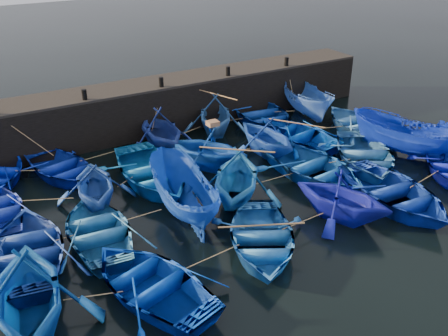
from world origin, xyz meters
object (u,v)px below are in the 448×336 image
boat_8 (152,171)px  boat_13 (28,249)px  boat_20 (27,292)px  wooden_crate (213,123)px

boat_8 → boat_13: 6.55m
boat_20 → boat_8: bearing=54.1°
boat_8 → wooden_crate: size_ratio=11.35×
boat_8 → boat_13: boat_8 is taller
boat_13 → wooden_crate: bearing=-150.8°
boat_13 → wooden_crate: wooden_crate is taller
wooden_crate → boat_13: bearing=-160.4°
boat_8 → boat_20: bearing=-133.8°
boat_13 → wooden_crate: 9.56m
boat_8 → boat_13: size_ratio=1.10×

